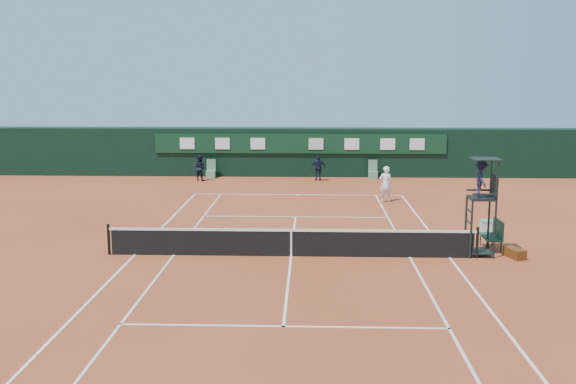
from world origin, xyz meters
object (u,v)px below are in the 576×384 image
at_px(tennis_net, 291,242).
at_px(cooler, 488,228).
at_px(umpire_chair, 482,186).
at_px(player, 386,184).
at_px(player_bench, 494,233).

xyz_separation_m(tennis_net, cooler, (7.61, 3.09, -0.18)).
bearing_deg(umpire_chair, player, 102.38).
relative_size(umpire_chair, player_bench, 2.85).
distance_m(tennis_net, cooler, 8.22).
height_order(tennis_net, player_bench, same).
xyz_separation_m(cooler, player, (-3.20, 7.00, 0.57)).
bearing_deg(player_bench, tennis_net, -170.81).
height_order(player_bench, player, player).
xyz_separation_m(player_bench, player, (-2.89, 8.91, 0.30)).
height_order(umpire_chair, player_bench, umpire_chair).
bearing_deg(player, umpire_chair, 94.15).
distance_m(umpire_chair, player, 10.09).
bearing_deg(tennis_net, cooler, 22.12).
bearing_deg(tennis_net, player, 66.39).
bearing_deg(umpire_chair, tennis_net, -176.90).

